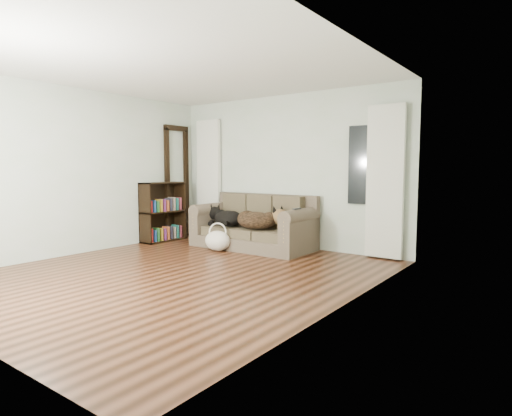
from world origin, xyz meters
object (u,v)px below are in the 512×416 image
Objects in this scene: sofa at (252,222)px; bookshelf at (163,214)px; dog_shepherd at (259,221)px; tote_bag at (218,241)px; dog_black_lab at (226,218)px.

bookshelf is at bearing -167.50° from sofa.
dog_shepherd is 2.02m from bookshelf.
sofa is 0.69m from tote_bag.
bookshelf is (-2.00, -0.29, 0.01)m from dog_shepherd.
bookshelf is at bearing -137.52° from dog_black_lab.
dog_shepherd is (0.72, -0.02, 0.01)m from dog_black_lab.
bookshelf is (-1.78, -0.39, 0.05)m from sofa.
tote_bag is 1.52m from bookshelf.
tote_bag is at bearing -119.82° from sofa.
dog_black_lab is 1.32m from bookshelf.
dog_black_lab is 0.60× the size of bookshelf.
dog_shepherd reaches higher than dog_black_lab.
bookshelf is at bearing 174.42° from tote_bag.
sofa is at bearing 13.88° from bookshelf.
sofa is at bearing 38.92° from dog_black_lab.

